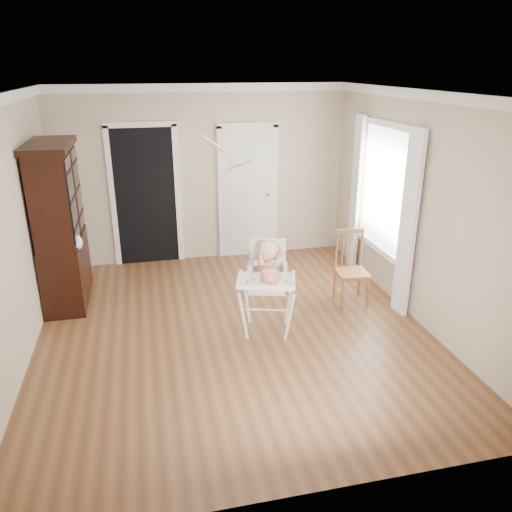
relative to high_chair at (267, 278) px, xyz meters
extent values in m
plane|color=brown|center=(-0.38, 0.10, -0.69)|extent=(5.00, 5.00, 0.00)
plane|color=white|center=(-0.38, 0.10, 2.01)|extent=(5.00, 5.00, 0.00)
plane|color=#C0B396|center=(-0.38, 2.60, 0.66)|extent=(4.50, 0.00, 4.50)
plane|color=#C0B396|center=(-2.63, 0.10, 0.66)|extent=(0.00, 5.00, 5.00)
plane|color=#C0B396|center=(1.87, 0.10, 0.66)|extent=(0.00, 5.00, 5.00)
cube|color=black|center=(-1.28, 2.58, 0.36)|extent=(0.90, 0.03, 2.10)
cube|color=white|center=(-1.77, 2.58, 0.36)|extent=(0.08, 0.05, 2.18)
cube|color=white|center=(-0.79, 2.58, 0.36)|extent=(0.08, 0.05, 2.18)
cube|color=white|center=(-1.28, 2.58, 1.45)|extent=(1.06, 0.05, 0.08)
cube|color=white|center=(0.32, 2.57, 0.34)|extent=(0.80, 0.05, 2.05)
cube|color=white|center=(-0.12, 2.58, 0.34)|extent=(0.08, 0.05, 2.13)
cube|color=white|center=(0.76, 2.58, 0.34)|extent=(0.08, 0.05, 2.13)
sphere|color=gold|center=(0.64, 2.54, 0.31)|extent=(0.06, 0.06, 0.06)
cube|color=white|center=(1.85, 0.90, 0.71)|extent=(0.02, 1.20, 1.60)
cube|color=white|center=(1.83, 0.90, 1.55)|extent=(0.06, 1.36, 0.08)
cube|color=white|center=(1.77, 0.12, 0.46)|extent=(0.08, 0.28, 2.30)
cube|color=white|center=(1.77, 1.68, 0.46)|extent=(0.08, 0.28, 2.30)
cylinder|color=white|center=(-0.31, -0.15, -0.39)|extent=(0.16, 0.11, 0.65)
cylinder|color=white|center=(0.18, -0.29, -0.39)|extent=(0.11, 0.16, 0.65)
cylinder|color=white|center=(-0.18, 0.31, -0.39)|extent=(0.11, 0.16, 0.65)
cylinder|color=white|center=(0.32, 0.16, -0.39)|extent=(0.16, 0.11, 0.65)
cylinder|color=white|center=(-0.01, -0.05, -0.39)|extent=(0.48, 0.16, 0.03)
cube|color=silver|center=(0.00, 0.01, -0.10)|extent=(0.50, 0.49, 0.09)
cube|color=silver|center=(-0.20, 0.06, 0.03)|extent=(0.14, 0.36, 0.19)
cube|color=silver|center=(0.20, -0.05, 0.03)|extent=(0.14, 0.36, 0.19)
cube|color=silver|center=(0.05, 0.18, 0.16)|extent=(0.41, 0.18, 0.47)
cube|color=white|center=(-0.07, -0.24, 0.07)|extent=(0.70, 0.58, 0.03)
cube|color=white|center=(-0.13, -0.44, 0.09)|extent=(0.59, 0.20, 0.04)
ellipsoid|color=beige|center=(0.01, 0.04, 0.07)|extent=(0.29, 0.26, 0.31)
sphere|color=beige|center=(0.01, 0.04, 0.32)|extent=(0.27, 0.27, 0.21)
sphere|color=red|center=(-0.01, -0.03, 0.14)|extent=(0.16, 0.16, 0.16)
sphere|color=red|center=(-0.04, -0.04, 0.27)|extent=(0.08, 0.08, 0.08)
sphere|color=red|center=(0.15, -0.09, 0.32)|extent=(0.07, 0.07, 0.07)
cylinder|color=silver|center=(-0.03, -0.26, 0.09)|extent=(0.24, 0.24, 0.01)
cylinder|color=red|center=(-0.03, -0.26, 0.14)|extent=(0.18, 0.18, 0.10)
cylinder|color=#F2E08C|center=(-0.02, -0.28, 0.19)|extent=(0.08, 0.08, 0.02)
cylinder|color=pink|center=(-0.21, -0.03, 0.14)|extent=(0.07, 0.07, 0.11)
cylinder|color=#7B5A9E|center=(-0.21, -0.03, 0.21)|extent=(0.07, 0.07, 0.03)
cone|color=#7B5A9E|center=(-0.21, -0.03, 0.24)|extent=(0.02, 0.02, 0.04)
cube|color=black|center=(-2.37, 1.39, -0.25)|extent=(0.48, 1.16, 0.87)
cube|color=black|center=(-2.37, 1.39, 0.77)|extent=(0.45, 1.16, 1.16)
cube|color=black|center=(-2.14, 1.10, 0.77)|extent=(0.02, 0.50, 1.02)
cube|color=black|center=(-2.14, 1.68, 0.77)|extent=(0.02, 0.50, 1.02)
cube|color=black|center=(-2.37, 1.39, 1.37)|extent=(0.52, 1.24, 0.08)
ellipsoid|color=white|center=(-2.17, 1.05, 0.23)|extent=(0.19, 0.16, 0.21)
cube|color=brown|center=(1.26, 0.48, -0.26)|extent=(0.43, 0.43, 0.05)
cylinder|color=brown|center=(1.07, 0.33, -0.48)|extent=(0.03, 0.03, 0.42)
cylinder|color=brown|center=(1.41, 0.30, -0.48)|extent=(0.03, 0.03, 0.42)
cylinder|color=brown|center=(1.10, 0.67, -0.48)|extent=(0.03, 0.03, 0.42)
cylinder|color=brown|center=(1.44, 0.64, -0.48)|extent=(0.03, 0.03, 0.42)
cylinder|color=brown|center=(1.10, 0.68, 0.01)|extent=(0.03, 0.03, 0.55)
cylinder|color=brown|center=(1.44, 0.65, 0.01)|extent=(0.03, 0.03, 0.55)
cube|color=brown|center=(1.27, 0.66, 0.25)|extent=(0.36, 0.07, 0.06)
camera|label=1|loc=(-1.28, -5.05, 2.28)|focal=35.00mm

